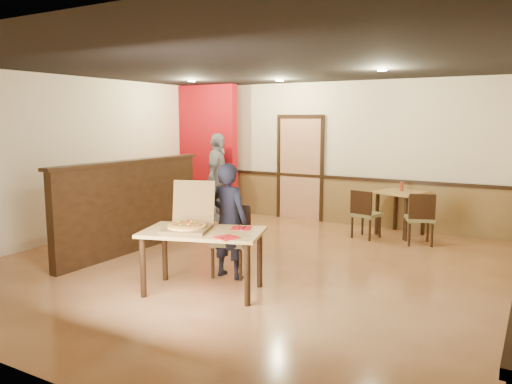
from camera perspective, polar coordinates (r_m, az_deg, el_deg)
floor at (r=7.16m, az=-0.94°, el=-8.45°), size 7.00×7.00×0.00m
ceiling at (r=6.90m, az=-0.99°, el=14.42°), size 7.00×7.00×0.00m
wall_back at (r=10.05m, az=9.35°, el=4.40°), size 7.00×0.00×7.00m
wall_left at (r=9.19m, az=-20.10°, el=3.65°), size 0.00×7.00×7.00m
wainscot_back at (r=10.13m, az=9.16°, el=-0.97°), size 7.00×0.04×0.90m
chair_rail_back at (r=10.05m, az=9.19°, el=1.66°), size 7.00×0.06×0.06m
back_door at (r=10.35m, az=5.07°, el=2.65°), size 0.90×0.06×2.10m
booth_partition at (r=8.04m, az=-14.04°, el=-1.46°), size 0.20×3.10×1.44m
red_accent_panel at (r=10.98m, az=-5.96°, el=4.79°), size 1.60×0.20×2.78m
spot_a at (r=9.67m, az=-7.38°, el=12.48°), size 0.14×0.14×0.02m
spot_b at (r=9.46m, az=2.71°, el=12.63°), size 0.14×0.14×0.02m
spot_c at (r=7.72m, az=14.22°, el=13.37°), size 0.14×0.14×0.02m
main_table at (r=6.00m, az=-6.12°, el=-5.41°), size 1.59×1.19×0.76m
diner_chair at (r=6.71m, az=-2.74°, el=-5.16°), size 0.56×0.56×0.92m
side_chair_left at (r=8.87m, az=12.31°, el=-2.27°), size 0.50×0.50×0.85m
side_chair_right at (r=8.64m, az=18.25°, el=-2.69°), size 0.56×0.56×0.88m
side_table at (r=9.31m, az=16.21°, el=-1.00°), size 0.94×0.94×0.79m
diner at (r=6.51m, az=-3.12°, el=-3.30°), size 0.57×0.39×1.51m
passerby at (r=10.26m, az=-4.42°, el=1.73°), size 0.77×1.14×1.79m
pizza_box at (r=6.02m, az=-7.78°, el=-3.62°), size 0.71×0.77×0.56m
pizza at (r=5.97m, az=-7.94°, el=-3.90°), size 0.55×0.55×0.03m
napkin_near at (r=5.60m, az=-3.36°, el=-5.19°), size 0.30×0.30×0.01m
napkin_far at (r=6.06m, az=-1.69°, el=-4.14°), size 0.30×0.30×0.01m
condiment at (r=9.31m, az=16.31°, el=0.62°), size 0.06×0.06×0.16m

